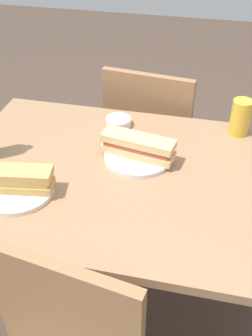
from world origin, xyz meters
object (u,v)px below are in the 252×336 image
object	(u,v)px
beer_glass	(241,117)
olive_bowl	(118,122)
plate_near	(17,190)
plate_far	(138,156)
knife_far	(141,145)
knife_near	(17,177)
chair_far	(152,139)
baguette_sandwich_near	(15,179)
baguette_sandwich_far	(138,146)
dining_table	(126,201)

from	to	relation	value
beer_glass	olive_bowl	distance (m)	0.44
plate_near	beer_glass	xyz separation A→B (m)	(0.64, 0.48, 0.06)
beer_glass	plate_near	bearing A→B (deg)	-143.03
plate_far	knife_far	bearing A→B (deg)	91.28
knife_near	plate_far	distance (m)	0.39
olive_bowl	chair_far	bearing A→B (deg)	75.41
baguette_sandwich_near	knife_far	distance (m)	0.44
knife_far	beer_glass	distance (m)	0.37
chair_far	baguette_sandwich_far	size ratio (longest dim) A/B	3.42
baguette_sandwich_near	plate_far	size ratio (longest dim) A/B	1.03
knife_far	chair_far	bearing A→B (deg)	93.83
chair_far	plate_near	size ratio (longest dim) A/B	3.81
plate_near	plate_far	bearing A→B (deg)	37.87
plate_near	plate_far	world-z (taller)	same
chair_far	beer_glass	xyz separation A→B (m)	(0.35, -0.27, 0.31)
knife_far	beer_glass	size ratio (longest dim) A/B	1.30
knife_far	baguette_sandwich_near	bearing A→B (deg)	-136.40
knife_near	olive_bowl	world-z (taller)	olive_bowl
baguette_sandwich_near	knife_far	world-z (taller)	baguette_sandwich_near
dining_table	knife_far	size ratio (longest dim) A/B	6.71
baguette_sandwich_near	beer_glass	xyz separation A→B (m)	(0.64, 0.48, 0.02)
baguette_sandwich_near	olive_bowl	bearing A→B (deg)	64.77
dining_table	knife_near	bearing A→B (deg)	-160.22
baguette_sandwich_near	knife_near	world-z (taller)	baguette_sandwich_near
knife_far	knife_near	bearing A→B (deg)	-142.78
baguette_sandwich_near	olive_bowl	world-z (taller)	baguette_sandwich_near
knife_far	plate_near	bearing A→B (deg)	-136.40
plate_near	dining_table	bearing A→B (deg)	28.37
plate_far	baguette_sandwich_near	bearing A→B (deg)	-142.13
dining_table	beer_glass	size ratio (longest dim) A/B	8.71
dining_table	plate_near	size ratio (longest dim) A/B	5.06
chair_far	knife_far	bearing A→B (deg)	-86.17
knife_far	plate_far	bearing A→B (deg)	-88.72
knife_near	olive_bowl	bearing A→B (deg)	60.08
beer_glass	plate_far	bearing A→B (deg)	-143.94
chair_far	dining_table	bearing A→B (deg)	-88.99
knife_far	olive_bowl	xyz separation A→B (m)	(-0.11, 0.13, -0.00)
chair_far	knife_near	world-z (taller)	chair_far
plate_near	baguette_sandwich_near	xyz separation A→B (m)	(0.00, 0.00, 0.04)
baguette_sandwich_far	plate_near	bearing A→B (deg)	-142.13
beer_glass	olive_bowl	xyz separation A→B (m)	(-0.43, -0.04, -0.05)
olive_bowl	knife_far	bearing A→B (deg)	-50.54
plate_near	baguette_sandwich_near	distance (m)	0.04
dining_table	baguette_sandwich_far	distance (m)	0.19
plate_far	olive_bowl	size ratio (longest dim) A/B	2.38
knife_near	baguette_sandwich_far	distance (m)	0.39
chair_far	knife_near	bearing A→B (deg)	-113.53
chair_far	plate_near	world-z (taller)	chair_far
dining_table	chair_far	bearing A→B (deg)	91.01
chair_far	plate_far	world-z (taller)	chair_far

